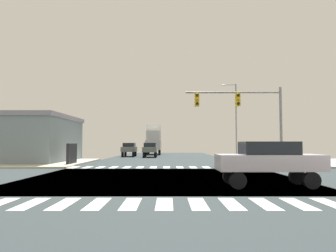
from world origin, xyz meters
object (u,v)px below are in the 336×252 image
(sedan_leading_3, at_px, (151,149))
(box_truck_trailing_1, at_px, (155,139))
(street_lamp, at_px, (235,114))
(sedan_farside_2, at_px, (130,148))
(sedan_middle_4, at_px, (270,160))
(traffic_signal_mast, at_px, (243,108))

(sedan_leading_3, relative_size, box_truck_trailing_1, 0.60)
(street_lamp, height_order, sedan_farside_2, street_lamp)
(sedan_middle_4, bearing_deg, box_truck_trailing_1, 9.50)
(box_truck_trailing_1, height_order, sedan_middle_4, box_truck_trailing_1)
(traffic_signal_mast, relative_size, sedan_leading_3, 1.68)
(traffic_signal_mast, bearing_deg, sedan_farside_2, 118.13)
(traffic_signal_mast, xyz_separation_m, box_truck_trailing_1, (-7.92, 29.03, -1.91))
(sedan_farside_2, height_order, sedan_middle_4, same)
(traffic_signal_mast, relative_size, box_truck_trailing_1, 1.00)
(traffic_signal_mast, distance_m, sedan_leading_3, 20.27)
(sedan_leading_3, height_order, sedan_middle_4, same)
(box_truck_trailing_1, bearing_deg, sedan_farside_2, 70.77)
(sedan_leading_3, distance_m, box_truck_trailing_1, 10.78)
(sedan_farside_2, distance_m, sedan_middle_4, 32.18)
(sedan_leading_3, bearing_deg, street_lamp, 152.68)
(sedan_middle_4, bearing_deg, sedan_leading_3, 12.94)
(sedan_middle_4, bearing_deg, traffic_signal_mast, -7.43)
(sedan_farside_2, bearing_deg, box_truck_trailing_1, -109.23)
(sedan_farside_2, relative_size, box_truck_trailing_1, 0.60)
(street_lamp, bearing_deg, sedan_middle_4, -98.41)
(sedan_farside_2, xyz_separation_m, sedan_middle_4, (9.58, -30.72, 0.00))
(sedan_leading_3, xyz_separation_m, box_truck_trailing_1, (-0.00, 10.69, 1.45))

